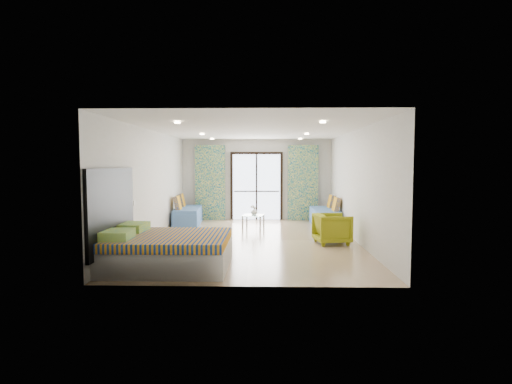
{
  "coord_description": "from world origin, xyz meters",
  "views": [
    {
      "loc": [
        0.31,
        -9.73,
        1.87
      ],
      "look_at": [
        0.06,
        0.55,
        1.15
      ],
      "focal_mm": 28.0,
      "sensor_mm": 36.0,
      "label": 1
    }
  ],
  "objects_px": {
    "daybed_left": "(188,215)",
    "coffee_table": "(253,216)",
    "bed": "(167,250)",
    "daybed_right": "(325,217)",
    "armchair": "(332,227)"
  },
  "relations": [
    {
      "from": "daybed_right",
      "to": "coffee_table",
      "type": "height_order",
      "value": "daybed_right"
    },
    {
      "from": "bed",
      "to": "daybed_right",
      "type": "relative_size",
      "value": 1.16
    },
    {
      "from": "daybed_left",
      "to": "daybed_right",
      "type": "relative_size",
      "value": 1.03
    },
    {
      "from": "daybed_right",
      "to": "armchair",
      "type": "xyz_separation_m",
      "value": [
        -0.24,
        -2.69,
        0.11
      ]
    },
    {
      "from": "coffee_table",
      "to": "daybed_right",
      "type": "bearing_deg",
      "value": 12.36
    },
    {
      "from": "bed",
      "to": "daybed_right",
      "type": "bearing_deg",
      "value": 53.9
    },
    {
      "from": "bed",
      "to": "daybed_left",
      "type": "xyz_separation_m",
      "value": [
        -0.64,
        5.19,
        -0.03
      ]
    },
    {
      "from": "armchair",
      "to": "daybed_left",
      "type": "bearing_deg",
      "value": 44.16
    },
    {
      "from": "daybed_right",
      "to": "armchair",
      "type": "bearing_deg",
      "value": -95.75
    },
    {
      "from": "daybed_right",
      "to": "armchair",
      "type": "distance_m",
      "value": 2.7
    },
    {
      "from": "coffee_table",
      "to": "daybed_left",
      "type": "bearing_deg",
      "value": 160.5
    },
    {
      "from": "bed",
      "to": "daybed_right",
      "type": "height_order",
      "value": "daybed_right"
    },
    {
      "from": "daybed_left",
      "to": "armchair",
      "type": "height_order",
      "value": "daybed_left"
    },
    {
      "from": "daybed_left",
      "to": "coffee_table",
      "type": "xyz_separation_m",
      "value": [
        2.07,
        -0.73,
        0.06
      ]
    },
    {
      "from": "daybed_left",
      "to": "coffee_table",
      "type": "bearing_deg",
      "value": -23.55
    }
  ]
}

